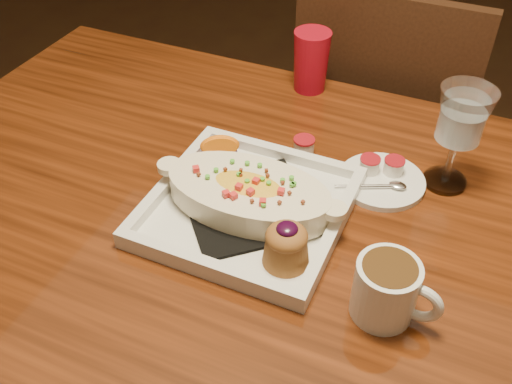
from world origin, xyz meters
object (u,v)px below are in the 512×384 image
at_px(table, 297,271).
at_px(coffee_mug, 388,289).
at_px(red_tumbler, 311,61).
at_px(plate, 250,201).
at_px(goblet, 461,121).
at_px(saucer, 380,178).
at_px(chair_far, 380,137).

height_order(table, coffee_mug, coffee_mug).
bearing_deg(red_tumbler, plate, -83.61).
distance_m(table, red_tumbler, 0.45).
distance_m(goblet, saucer, 0.16).
distance_m(chair_far, goblet, 0.59).
bearing_deg(goblet, plate, -142.45).
height_order(plate, coffee_mug, coffee_mug).
xyz_separation_m(saucer, red_tumbler, (-0.21, 0.24, 0.05)).
bearing_deg(plate, chair_far, 82.62).
distance_m(saucer, red_tumbler, 0.32).
xyz_separation_m(plate, coffee_mug, (0.24, -0.10, 0.02)).
xyz_separation_m(chair_far, saucer, (0.08, -0.47, 0.25)).
bearing_deg(saucer, plate, -135.98).
height_order(chair_far, coffee_mug, chair_far).
distance_m(table, goblet, 0.35).
bearing_deg(plate, red_tumbler, 96.59).
xyz_separation_m(table, goblet, (0.18, 0.20, 0.22)).
relative_size(coffee_mug, goblet, 0.66).
height_order(coffee_mug, red_tumbler, red_tumbler).
bearing_deg(coffee_mug, goblet, 89.14).
distance_m(coffee_mug, red_tumbler, 0.58).
bearing_deg(table, saucer, 62.44).
relative_size(coffee_mug, saucer, 0.82).
bearing_deg(chair_far, red_tumbler, 60.68).
xyz_separation_m(plate, saucer, (0.17, 0.16, -0.02)).
bearing_deg(goblet, red_tumbler, 148.00).
bearing_deg(red_tumbler, chair_far, 60.68).
height_order(table, plate, plate).
relative_size(chair_far, saucer, 6.38).
bearing_deg(table, coffee_mug, -32.83).
xyz_separation_m(table, chair_far, (-0.00, 0.63, -0.15)).
height_order(plate, goblet, goblet).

